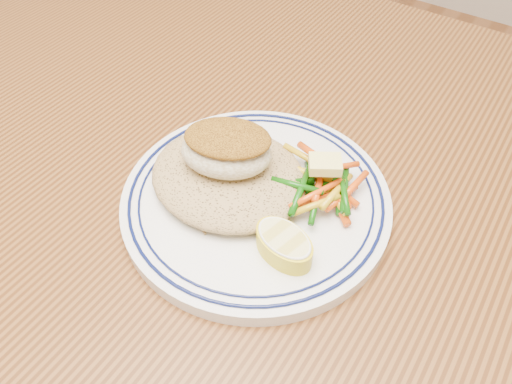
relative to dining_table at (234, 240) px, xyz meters
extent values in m
cube|color=#47250E|center=(0.00, 0.00, 0.08)|extent=(1.50, 0.90, 0.04)
cylinder|color=#47250E|center=(-0.68, 0.38, -0.30)|extent=(0.07, 0.07, 0.71)
cylinder|color=white|center=(0.04, -0.01, 0.10)|extent=(0.26, 0.26, 0.01)
torus|color=#0A113F|center=(0.04, -0.01, 0.11)|extent=(0.24, 0.24, 0.00)
torus|color=#0A113F|center=(0.04, -0.01, 0.11)|extent=(0.22, 0.22, 0.00)
ellipsoid|color=#95794A|center=(0.01, -0.01, 0.13)|extent=(0.15, 0.14, 0.03)
ellipsoid|color=beige|center=(0.01, -0.01, 0.15)|extent=(0.10, 0.09, 0.04)
ellipsoid|color=#895A16|center=(0.01, -0.01, 0.17)|extent=(0.10, 0.08, 0.02)
cylinder|color=gold|center=(0.09, 0.02, 0.12)|extent=(0.05, 0.02, 0.01)
cylinder|color=#DB480A|center=(0.11, 0.02, 0.12)|extent=(0.05, 0.05, 0.01)
cylinder|color=#DB480A|center=(0.10, 0.04, 0.12)|extent=(0.04, 0.04, 0.01)
cylinder|color=#0F4C09|center=(0.08, 0.03, 0.12)|extent=(0.04, 0.05, 0.01)
cylinder|color=#DB480A|center=(0.10, 0.03, 0.12)|extent=(0.05, 0.02, 0.01)
cylinder|color=#DB480A|center=(0.08, 0.03, 0.12)|extent=(0.04, 0.03, 0.01)
cylinder|color=gold|center=(0.10, 0.02, 0.12)|extent=(0.05, 0.04, 0.01)
cylinder|color=#0F4C09|center=(0.10, 0.03, 0.12)|extent=(0.03, 0.06, 0.01)
cylinder|color=#0F4C09|center=(0.09, 0.02, 0.12)|extent=(0.04, 0.05, 0.01)
cylinder|color=#0F4C09|center=(0.09, 0.00, 0.12)|extent=(0.02, 0.05, 0.01)
cylinder|color=#DB480A|center=(0.09, 0.01, 0.12)|extent=(0.03, 0.04, 0.01)
cylinder|color=#DB480A|center=(0.11, 0.02, 0.12)|extent=(0.01, 0.05, 0.01)
cylinder|color=#0F4C09|center=(0.06, 0.00, 0.13)|extent=(0.03, 0.04, 0.01)
cylinder|color=#DB480A|center=(0.12, 0.04, 0.13)|extent=(0.01, 0.05, 0.01)
cylinder|color=#DB480A|center=(0.09, 0.02, 0.13)|extent=(0.02, 0.05, 0.01)
cylinder|color=gold|center=(0.07, 0.03, 0.13)|extent=(0.06, 0.02, 0.01)
cylinder|color=gold|center=(0.10, 0.00, 0.13)|extent=(0.03, 0.04, 0.01)
cylinder|color=#0F4C09|center=(0.11, 0.03, 0.13)|extent=(0.03, 0.06, 0.01)
cylinder|color=gold|center=(0.06, 0.05, 0.13)|extent=(0.05, 0.01, 0.01)
cylinder|color=#0F4C09|center=(0.06, 0.00, 0.13)|extent=(0.05, 0.04, 0.01)
cylinder|color=gold|center=(0.11, 0.02, 0.13)|extent=(0.01, 0.06, 0.02)
cylinder|color=#0F4C09|center=(0.08, 0.00, 0.13)|extent=(0.02, 0.06, 0.01)
cylinder|color=#DB480A|center=(0.06, 0.00, 0.13)|extent=(0.05, 0.01, 0.01)
cylinder|color=#0F4C09|center=(0.07, 0.00, 0.13)|extent=(0.05, 0.02, 0.01)
cylinder|color=#0F4C09|center=(0.11, 0.02, 0.13)|extent=(0.03, 0.04, 0.01)
cylinder|color=#DB480A|center=(0.09, 0.01, 0.13)|extent=(0.03, 0.06, 0.01)
cylinder|color=#DB480A|center=(0.09, 0.04, 0.13)|extent=(0.03, 0.04, 0.01)
cylinder|color=#DB480A|center=(0.07, 0.05, 0.14)|extent=(0.05, 0.02, 0.01)
cube|color=#F2E776|center=(0.09, 0.03, 0.15)|extent=(0.04, 0.03, 0.01)
torus|color=white|center=(0.09, -0.05, 0.13)|extent=(0.06, 0.06, 0.00)
camera|label=1|loc=(0.21, -0.28, 0.47)|focal=35.00mm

